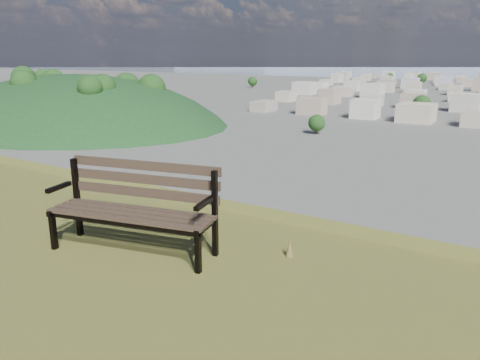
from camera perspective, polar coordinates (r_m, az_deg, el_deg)
The scene contains 2 objects.
park_bench at distance 4.77m, azimuth -12.61°, elevation -2.70°, with size 1.76×0.90×0.88m.
green_wooded_hill at distance 202.39m, azimuth -19.44°, elevation 6.62°, with size 151.40×121.12×75.70m.
Camera 1 is at (4.27, -0.65, 26.92)m, focal length 35.00 mm.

